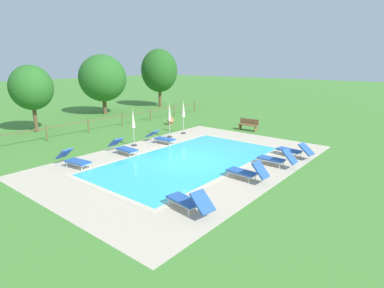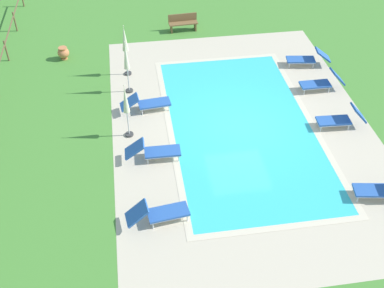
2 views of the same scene
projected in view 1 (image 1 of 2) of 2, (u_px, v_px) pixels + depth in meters
The scene contains 20 objects.
ground_plane at pixel (189, 160), 16.42m from camera, with size 160.00×160.00×0.00m, color #478433.
pool_deck_paving at pixel (189, 160), 16.42m from camera, with size 14.93×10.10×0.01m, color beige.
swimming_pool_water at pixel (189, 160), 16.42m from camera, with size 10.21×5.38×0.01m, color #38C6D1.
pool_coping_rim at pixel (189, 160), 16.42m from camera, with size 10.69×5.86×0.01m.
sun_lounger_north_near_steps at pixel (161, 138), 19.71m from camera, with size 0.80×2.09×0.78m.
sun_lounger_north_mid at pixel (247, 172), 13.55m from camera, with size 0.70×1.92×0.96m.
sun_lounger_north_far at pixel (276, 159), 15.39m from camera, with size 0.60×1.91×0.94m.
sun_lounger_north_end at pixel (74, 159), 15.28m from camera, with size 0.85×2.05×0.86m.
sun_lounger_south_near_corner at pixel (124, 147), 17.43m from camera, with size 0.64×2.01×0.83m.
sun_lounger_south_mid at pixel (189, 201), 10.73m from camera, with size 0.91×2.04×0.88m.
sun_lounger_south_far at pixel (294, 150), 16.90m from camera, with size 0.88×2.06×0.84m.
patio_umbrella_closed_row_west at pixel (133, 122), 18.78m from camera, with size 0.32×0.32×2.29m.
patio_umbrella_closed_row_mid_west at pixel (169, 115), 20.94m from camera, with size 0.32×0.32×2.42m.
patio_umbrella_closed_row_centre at pixel (183, 111), 21.99m from camera, with size 0.32×0.32×2.41m.
wooden_bench_lawn_side at pixel (248, 124), 23.35m from camera, with size 0.54×1.52×0.87m.
terracotta_urn_near_fence at pixel (171, 121), 25.48m from camera, with size 0.54×0.54×0.61m.
perimeter_fence at pixel (88, 123), 22.53m from camera, with size 24.71×0.08×1.05m.
tree_far_west at pixel (31, 88), 22.22m from camera, with size 2.98×2.98×4.80m.
tree_centre at pixel (103, 78), 29.87m from camera, with size 4.47×4.47×5.68m.
tree_east_mid at pixel (159, 71), 34.90m from camera, with size 4.03×4.03×6.38m.
Camera 1 is at (-12.04, -10.01, 5.02)m, focal length 29.22 mm.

